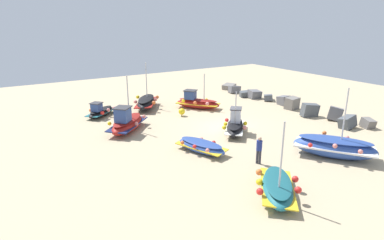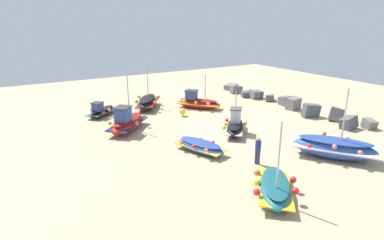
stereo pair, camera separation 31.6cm
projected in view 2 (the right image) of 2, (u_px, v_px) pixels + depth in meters
ground_plane at (228, 128)px, 24.50m from camera, size 52.05×52.05×0.00m
fishing_boat_0 at (235, 126)px, 23.20m from camera, size 3.35×3.24×3.10m
fishing_boat_1 at (200, 146)px, 19.99m from camera, size 3.63×2.19×0.75m
fishing_boat_2 at (147, 102)px, 29.77m from camera, size 4.28×3.55×4.14m
fishing_boat_3 at (198, 102)px, 29.74m from camera, size 3.96×3.52×3.22m
fishing_boat_4 at (127, 122)px, 23.76m from camera, size 3.99×4.04×4.02m
fishing_boat_5 at (334, 148)px, 19.08m from camera, size 4.79×4.01×4.22m
fishing_boat_6 at (102, 111)px, 27.45m from camera, size 2.92×3.18×1.31m
fishing_boat_7 at (275, 187)px, 15.05m from camera, size 3.79×3.63×3.83m
person_walking at (258, 149)px, 18.18m from camera, size 0.32×0.32×1.62m
breakwater_rocks at (314, 110)px, 27.80m from camera, size 23.53×2.96×1.37m
mooring_buoy_0 at (182, 111)px, 27.40m from camera, size 0.54×0.54×0.66m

